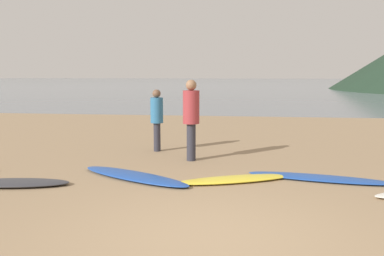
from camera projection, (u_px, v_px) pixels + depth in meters
name	position (u px, v px, depth m)	size (l,w,h in m)	color
ground_plane	(233.00, 129.00, 14.65)	(120.00, 120.00, 0.20)	#997C5B
ocean_water	(241.00, 84.00, 67.21)	(140.00, 100.00, 0.01)	slate
surfboard_2	(12.00, 183.00, 7.08)	(2.00, 0.55, 0.10)	#333338
surfboard_3	(134.00, 176.00, 7.56)	(2.52, 0.56, 0.09)	#1E479E
surfboard_4	(234.00, 179.00, 7.34)	(2.22, 0.47, 0.09)	yellow
surfboard_5	(320.00, 178.00, 7.45)	(2.66, 0.49, 0.08)	#1E479E
person_0	(191.00, 113.00, 8.95)	(0.37, 0.37, 1.82)	#2D2D38
person_1	(157.00, 115.00, 10.04)	(0.31, 0.31, 1.55)	#2D2D38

